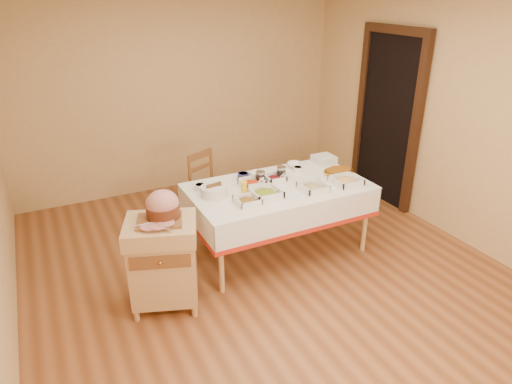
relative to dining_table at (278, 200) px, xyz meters
The scene contains 23 objects.
room_shell 0.82m from the dining_table, 135.00° to the right, with size 5.00×5.00×5.00m.
doorway 2.06m from the dining_table, 17.49° to the left, with size 0.09×1.10×2.20m.
dining_table is the anchor object (origin of this frame).
butcher_cart 1.39m from the dining_table, 164.60° to the right, with size 0.72×0.66×0.84m.
dining_chair 0.97m from the dining_table, 116.54° to the left, with size 0.52×0.51×0.90m.
ham_on_board 1.38m from the dining_table, 165.44° to the right, with size 0.39×0.38×0.26m.
serving_dish_a 0.56m from the dining_table, 152.73° to the right, with size 0.22×0.22×0.09m.
serving_dish_b 0.36m from the dining_table, 143.99° to the right, with size 0.28×0.28×0.11m.
serving_dish_c 0.41m from the dining_table, 45.44° to the right, with size 0.25×0.25×0.10m.
serving_dish_d 0.72m from the dining_table, 22.65° to the right, with size 0.28×0.28×0.10m.
serving_dish_e 0.33m from the dining_table, 157.33° to the left, with size 0.24×0.23×0.11m.
serving_dish_f 0.23m from the dining_table, 79.15° to the left, with size 0.21×0.20×0.09m.
small_bowl_left 0.81m from the dining_table, 159.99° to the left, with size 0.12×0.12×0.05m.
small_bowl_mid 0.47m from the dining_table, 122.80° to the left, with size 0.12×0.12×0.05m.
small_bowl_right 0.49m from the dining_table, 33.67° to the left, with size 0.11×0.11×0.05m.
bowl_white_imported 0.40m from the dining_table, 102.81° to the left, with size 0.16×0.16×0.04m, color white.
bowl_small_imported 0.59m from the dining_table, 42.70° to the left, with size 0.16×0.16×0.05m, color white.
preserve_jar_left 0.30m from the dining_table, 129.75° to the left, with size 0.10×0.10×0.12m.
preserve_jar_right 0.30m from the dining_table, 53.69° to the left, with size 0.10×0.10×0.13m.
mustard_bottle 0.49m from the dining_table, behind, with size 0.06×0.06×0.19m.
bread_basket 0.71m from the dining_table, behind, with size 0.26×0.26×0.12m.
plate_stack 0.89m from the dining_table, 23.89° to the left, with size 0.23×0.23×0.08m.
brass_platter 0.77m from the dining_table, ahead, with size 0.35×0.25×0.05m.
Camera 1 is at (-1.80, -3.40, 2.62)m, focal length 32.00 mm.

